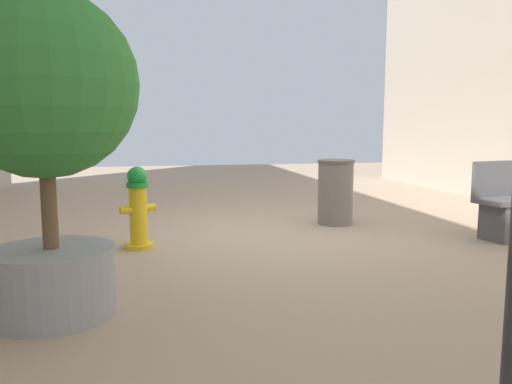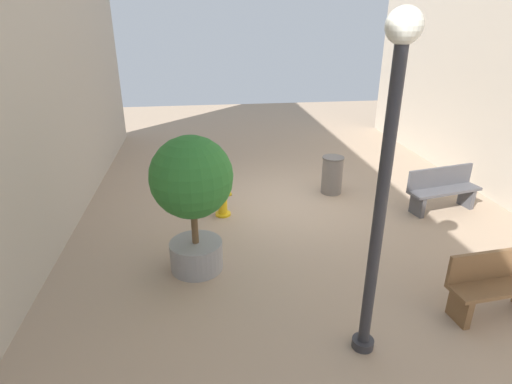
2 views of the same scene
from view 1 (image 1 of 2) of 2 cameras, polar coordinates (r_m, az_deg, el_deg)
ground_plane at (r=6.53m, az=1.45°, el=-4.66°), size 23.40×23.40×0.00m
fire_hydrant at (r=5.81m, az=-13.26°, el=-1.70°), size 0.41×0.40×0.93m
planter_tree at (r=3.82m, az=-22.88°, el=8.12°), size 1.31×1.31×2.31m
trash_bin at (r=7.15m, az=9.00°, el=0.01°), size 0.51×0.51×0.91m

